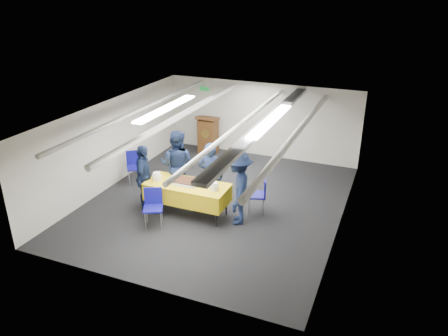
{
  "coord_description": "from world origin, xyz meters",
  "views": [
    {
      "loc": [
        3.84,
        -8.87,
        5.07
      ],
      "look_at": [
        0.28,
        -0.2,
        1.05
      ],
      "focal_mm": 35.0,
      "sensor_mm": 36.0,
      "label": 1
    }
  ],
  "objects": [
    {
      "name": "sailor_a",
      "position": [
        -0.04,
        -0.28,
        0.83
      ],
      "size": [
        0.66,
        0.49,
        1.66
      ],
      "primitive_type": "imported",
      "rotation": [
        0.0,
        0.0,
        3.31
      ],
      "color": "black",
      "rests_on": "ground"
    },
    {
      "name": "podium",
      "position": [
        -1.6,
        3.05,
        0.61
      ],
      "size": [
        0.62,
        0.53,
        1.25
      ],
      "color": "brown",
      "rests_on": "ground"
    },
    {
      "name": "sailor_c",
      "position": [
        -1.49,
        -0.9,
        0.8
      ],
      "size": [
        0.68,
        1.01,
        1.59
      ],
      "primitive_type": "imported",
      "rotation": [
        0.0,
        0.0,
        1.92
      ],
      "color": "black",
      "rests_on": "ground"
    },
    {
      "name": "sheet_cake",
      "position": [
        -0.42,
        -0.77,
        0.82
      ],
      "size": [
        0.55,
        0.43,
        0.09
      ],
      "color": "white",
      "rests_on": "serving_table"
    },
    {
      "name": "sailor_d",
      "position": [
        0.82,
        -0.71,
        0.86
      ],
      "size": [
        0.93,
        1.25,
        1.73
      ],
      "primitive_type": "imported",
      "rotation": [
        0.0,
        0.0,
        -1.29
      ],
      "color": "black",
      "rests_on": "ground"
    },
    {
      "name": "room_shell",
      "position": [
        0.09,
        0.41,
        1.81
      ],
      "size": [
        6.0,
        7.0,
        2.3
      ],
      "color": "silver",
      "rests_on": "ground"
    },
    {
      "name": "plate_stack_right",
      "position": [
        0.3,
        -0.84,
        0.85
      ],
      "size": [
        0.2,
        0.2,
        0.18
      ],
      "color": "white",
      "rests_on": "serving_table"
    },
    {
      "name": "chair_right",
      "position": [
        1.15,
        -0.08,
        0.53
      ],
      "size": [
        0.53,
        0.53,
        0.87
      ],
      "color": "gray",
      "rests_on": "ground"
    },
    {
      "name": "sailor_b",
      "position": [
        -0.99,
        -0.16,
        0.9
      ],
      "size": [
        0.95,
        0.78,
        1.81
      ],
      "primitive_type": "imported",
      "rotation": [
        0.0,
        0.0,
        3.26
      ],
      "color": "black",
      "rests_on": "ground"
    },
    {
      "name": "chair_left",
      "position": [
        -2.54,
        0.28,
        0.53
      ],
      "size": [
        0.59,
        0.59,
        0.87
      ],
      "color": "gray",
      "rests_on": "ground"
    },
    {
      "name": "plate_stack_left",
      "position": [
        -1.16,
        -0.84,
        0.85
      ],
      "size": [
        0.21,
        0.21,
        0.18
      ],
      "color": "white",
      "rests_on": "serving_table"
    },
    {
      "name": "chair_near",
      "position": [
        -0.88,
        -1.52,
        0.53
      ],
      "size": [
        0.56,
        0.56,
        0.87
      ],
      "color": "gray",
      "rests_on": "ground"
    },
    {
      "name": "ground",
      "position": [
        0.0,
        0.0,
        0.0
      ],
      "size": [
        7.0,
        7.0,
        0.0
      ],
      "primitive_type": "plane",
      "color": "black",
      "rests_on": "ground"
    },
    {
      "name": "serving_table",
      "position": [
        -0.4,
        -0.79,
        0.56
      ],
      "size": [
        1.96,
        0.84,
        0.77
      ],
      "color": "black",
      "rests_on": "ground"
    }
  ]
}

